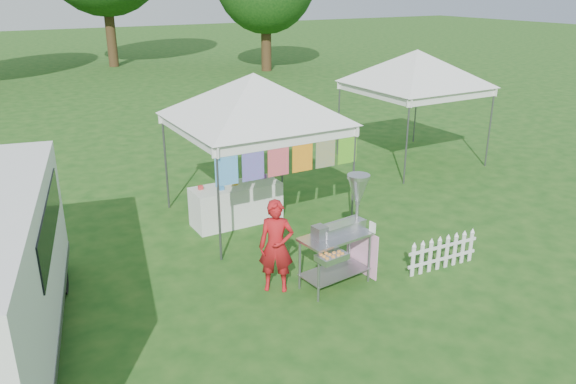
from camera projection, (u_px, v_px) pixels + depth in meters
ground at (356, 291)px, 8.94m from camera, size 120.00×120.00×0.00m
canopy_main at (254, 74)px, 10.73m from camera, size 4.24×4.24×3.45m
canopy_right at (418, 50)px, 14.52m from camera, size 4.24×4.24×3.45m
donut_cart at (345, 223)px, 8.87m from camera, size 1.28×1.00×1.78m
vendor at (276, 246)px, 8.75m from camera, size 0.66×0.61×1.51m
picket_fence at (443, 253)px, 9.56m from camera, size 1.44×0.11×0.56m
display_table at (236, 204)px, 11.40m from camera, size 1.80×0.70×0.80m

